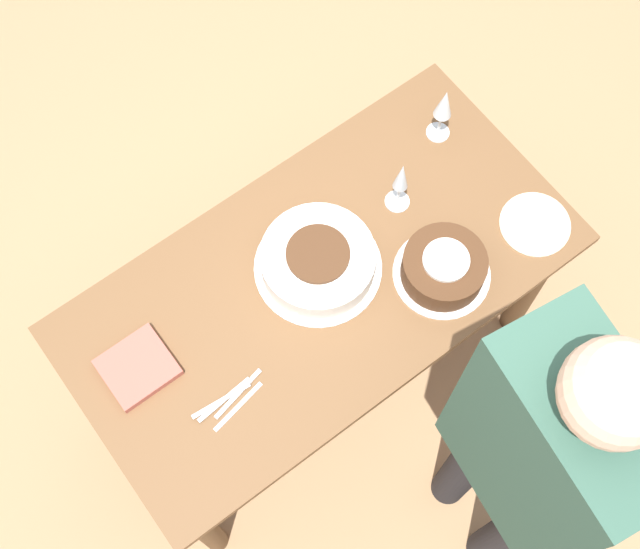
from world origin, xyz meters
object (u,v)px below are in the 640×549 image
wine_glass_near (401,179)px  person_cutting (535,459)px  cake_front_chocolate (444,268)px  wine_glass_far (444,106)px  cake_center_white (318,261)px

wine_glass_near → person_cutting: 0.83m
person_cutting → cake_front_chocolate: bearing=-14.0°
wine_glass_near → person_cutting: size_ratio=0.12×
cake_front_chocolate → wine_glass_near: wine_glass_near is taller
wine_glass_far → person_cutting: bearing=-119.3°
cake_front_chocolate → wine_glass_far: wine_glass_far is taller
cake_front_chocolate → wine_glass_near: 0.26m
wine_glass_near → wine_glass_far: wine_glass_far is taller
wine_glass_far → person_cutting: (-0.49, -0.88, 0.13)m
wine_glass_far → cake_front_chocolate: bearing=-128.4°
cake_center_white → cake_front_chocolate: cake_front_chocolate is taller
cake_front_chocolate → wine_glass_far: size_ratio=1.27×
cake_center_white → cake_front_chocolate: size_ratio=1.31×
cake_center_white → wine_glass_far: (0.54, 0.13, 0.10)m
wine_glass_near → person_cutting: (-0.26, -0.78, 0.14)m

